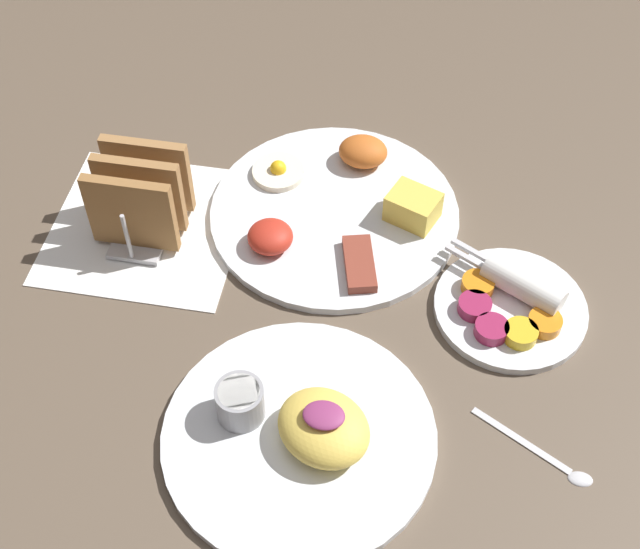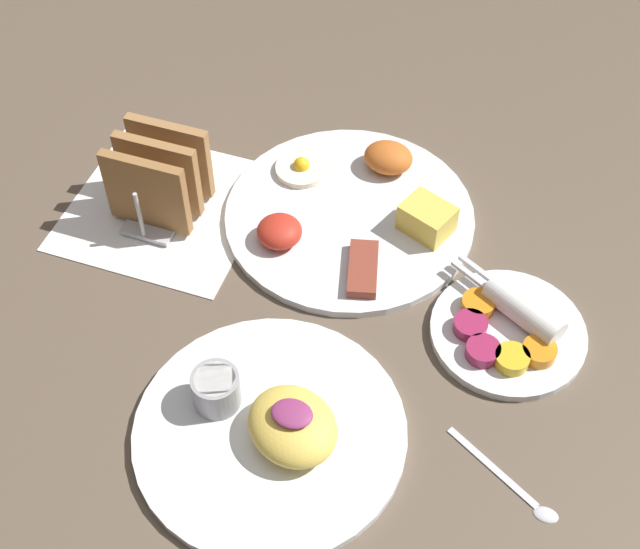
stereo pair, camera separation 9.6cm
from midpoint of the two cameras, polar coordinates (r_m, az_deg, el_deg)
The scene contains 7 objects.
ground_plane at distance 0.96m, azimuth 2.58°, elevation -2.74°, with size 3.00×3.00×0.00m, color brown.
napkin_flat at distance 1.07m, azimuth -7.38°, elevation 4.14°, with size 0.22×0.22×0.00m.
plate_breakfast at distance 1.05m, azimuth 4.72°, elevation 3.89°, with size 0.29×0.29×0.05m.
plate_condiments at distance 0.97m, azimuth 14.78°, elevation -3.55°, with size 0.17×0.17×0.04m.
plate_foreground at distance 0.87m, azimuth 0.03°, elevation -9.89°, with size 0.27×0.27×0.06m.
toast_rack at distance 1.04m, azimuth -7.65°, elevation 6.03°, with size 0.10×0.12×0.10m.
teaspoon at distance 0.89m, azimuth 15.75°, elevation -13.30°, with size 0.12×0.07×0.01m.
Camera 2 is at (0.19, -0.55, 0.77)m, focal length 50.00 mm.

